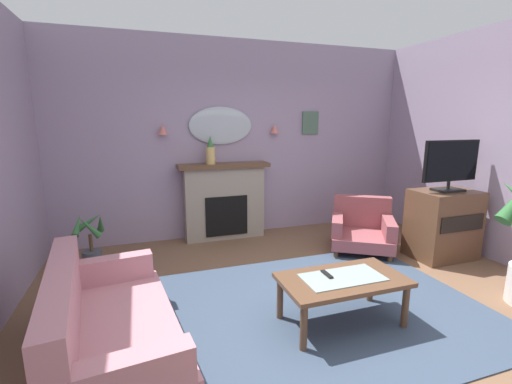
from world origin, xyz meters
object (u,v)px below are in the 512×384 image
object	(u,v)px
mantel_vase_centre	(210,152)
potted_plant_small_fern	(91,242)
coffee_table	(342,283)
floral_couch	(102,322)
wall_sconce_right	(275,129)
wall_mirror	(221,126)
framed_picture	(310,123)
tv_cabinet	(443,224)
fireplace	(224,202)
wall_sconce_left	(163,130)
tv_remote	(327,275)
tv_flatscreen	(451,164)
armchair_by_coffee_table	(362,228)

from	to	relation	value
mantel_vase_centre	potted_plant_small_fern	size ratio (longest dim) A/B	0.59
coffee_table	floral_couch	bearing A→B (deg)	175.78
mantel_vase_centre	wall_sconce_right	size ratio (longest dim) A/B	2.93
wall_mirror	framed_picture	world-z (taller)	wall_mirror
coffee_table	tv_cabinet	size ratio (longest dim) A/B	1.22
framed_picture	potted_plant_small_fern	world-z (taller)	framed_picture
fireplace	wall_sconce_left	size ratio (longest dim) A/B	9.71
coffee_table	tv_cabinet	xyz separation A→B (m)	(2.11, 0.93, 0.07)
coffee_table	wall_mirror	bearing A→B (deg)	98.88
mantel_vase_centre	tv_remote	bearing A→B (deg)	-78.38
fireplace	mantel_vase_centre	world-z (taller)	mantel_vase_centre
wall_sconce_right	potted_plant_small_fern	distance (m)	3.06
fireplace	tv_flatscreen	world-z (taller)	tv_flatscreen
potted_plant_small_fern	tv_flatscreen	bearing A→B (deg)	-15.04
wall_sconce_left	framed_picture	bearing A→B (deg)	1.46
tv_cabinet	floral_couch	bearing A→B (deg)	-169.08
fireplace	framed_picture	world-z (taller)	framed_picture
tv_remote	potted_plant_small_fern	distance (m)	2.94
mantel_vase_centre	wall_sconce_right	bearing A→B (deg)	6.52
wall_sconce_left	wall_sconce_right	world-z (taller)	same
floral_couch	armchair_by_coffee_table	xyz separation A→B (m)	(3.26, 1.38, -0.01)
wall_mirror	tv_flatscreen	xyz separation A→B (m)	(2.54, -1.84, -0.46)
wall_sconce_right	potted_plant_small_fern	xyz separation A→B (m)	(-2.68, -0.62, -1.35)
tv_remote	armchair_by_coffee_table	world-z (taller)	armchair_by_coffee_table
wall_sconce_left	tv_remote	xyz separation A→B (m)	(1.17, -2.63, -1.21)
mantel_vase_centre	wall_sconce_left	bearing A→B (deg)	169.54
armchair_by_coffee_table	potted_plant_small_fern	world-z (taller)	armchair_by_coffee_table
wall_sconce_right	coffee_table	xyz separation A→B (m)	(-0.42, -2.70, -1.28)
tv_flatscreen	potted_plant_small_fern	size ratio (longest dim) A/B	1.20
fireplace	armchair_by_coffee_table	distance (m)	2.05
wall_sconce_left	wall_sconce_right	distance (m)	1.70
framed_picture	floral_couch	xyz separation A→B (m)	(-3.04, -2.61, -1.43)
armchair_by_coffee_table	fireplace	bearing A→B (deg)	147.85
floral_couch	tv_cabinet	distance (m)	4.16
coffee_table	tv_remote	xyz separation A→B (m)	(-0.11, 0.07, 0.07)
wall_sconce_right	potted_plant_small_fern	size ratio (longest dim) A/B	0.20
wall_mirror	tv_flatscreen	bearing A→B (deg)	-35.88
wall_sconce_left	tv_remote	bearing A→B (deg)	-66.09
wall_sconce_right	tv_remote	xyz separation A→B (m)	(-0.53, -2.63, -1.21)
mantel_vase_centre	coffee_table	xyz separation A→B (m)	(0.63, -2.58, -0.95)
wall_sconce_right	framed_picture	world-z (taller)	framed_picture
wall_sconce_left	wall_sconce_right	bearing A→B (deg)	0.00
armchair_by_coffee_table	tv_cabinet	world-z (taller)	tv_cabinet
mantel_vase_centre	tv_remote	size ratio (longest dim) A/B	2.56
coffee_table	mantel_vase_centre	bearing A→B (deg)	103.71
armchair_by_coffee_table	framed_picture	bearing A→B (deg)	100.19
mantel_vase_centre	tv_flatscreen	bearing A→B (deg)	-31.32
fireplace	tv_cabinet	bearing A→B (deg)	-33.40
wall_sconce_left	framed_picture	xyz separation A→B (m)	(2.35, 0.06, 0.09)
tv_cabinet	potted_plant_small_fern	bearing A→B (deg)	165.22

